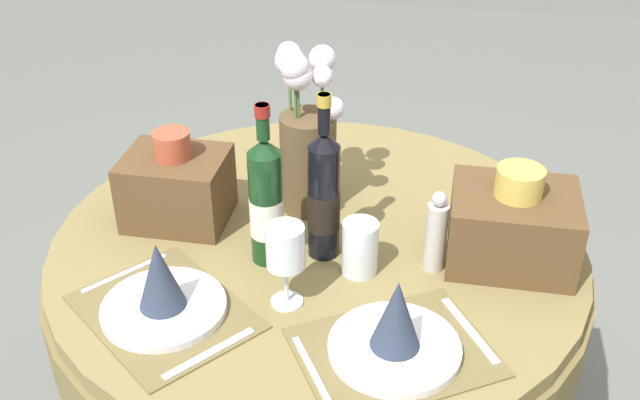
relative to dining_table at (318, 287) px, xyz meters
name	(u,v)px	position (x,y,z in m)	size (l,w,h in m)	color
dining_table	(318,287)	(0.00, 0.00, 0.00)	(1.19, 1.19, 0.73)	olive
place_setting_left	(162,293)	(-0.24, -0.30, 0.18)	(0.43, 0.42, 0.16)	brown
place_setting_right	(395,333)	(0.20, -0.33, 0.18)	(0.43, 0.40, 0.16)	brown
flower_vase	(307,138)	(-0.05, 0.13, 0.31)	(0.16, 0.15, 0.38)	brown
wine_bottle_left	(266,202)	(-0.09, -0.09, 0.28)	(0.07, 0.07, 0.35)	#143819
wine_bottle_centre	(324,196)	(0.02, -0.05, 0.28)	(0.07, 0.07, 0.37)	black
wine_glass_left	(285,249)	(-0.02, -0.23, 0.27)	(0.07, 0.07, 0.18)	silver
tumbler_near_left	(360,248)	(0.11, -0.10, 0.20)	(0.07, 0.07, 0.12)	silver
pepper_mill	(436,234)	(0.26, -0.06, 0.22)	(0.04, 0.04, 0.18)	#B7B2AD
woven_basket_side_left	(177,186)	(-0.32, 0.02, 0.22)	(0.22, 0.18, 0.22)	brown
woven_basket_side_right	(513,224)	(0.41, 0.00, 0.22)	(0.26, 0.21, 0.22)	brown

